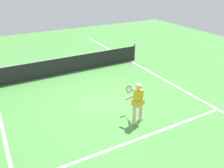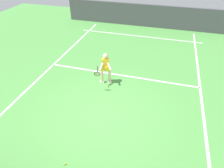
{
  "view_description": "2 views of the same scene",
  "coord_description": "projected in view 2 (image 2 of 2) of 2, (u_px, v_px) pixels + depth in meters",
  "views": [
    {
      "loc": [
        -3.75,
        -7.93,
        4.99
      ],
      "look_at": [
        0.29,
        -0.57,
        0.98
      ],
      "focal_mm": 38.04,
      "sensor_mm": 36.0,
      "label": 1
    },
    {
      "loc": [
        -1.95,
        5.37,
        5.54
      ],
      "look_at": [
        -0.12,
        -0.91,
        0.82
      ],
      "focal_mm": 31.69,
      "sensor_mm": 36.0,
      "label": 2
    }
  ],
  "objects": [
    {
      "name": "sideline_right_marking",
      "position": [
        20.0,
        96.0,
        8.73
      ],
      "size": [
        0.1,
        19.46,
        0.01
      ],
      "primitive_type": "cube",
      "color": "white",
      "rests_on": "ground"
    },
    {
      "name": "tennis_ball_near",
      "position": [
        65.0,
        164.0,
        6.03
      ],
      "size": [
        0.07,
        0.07,
        0.07
      ],
      "primitive_type": "sphere",
      "color": "#D1E533",
      "rests_on": "ground"
    },
    {
      "name": "court_back_wall",
      "position": [
        144.0,
        15.0,
        15.49
      ],
      "size": [
        12.68,
        0.24,
        1.69
      ],
      "primitive_type": "cube",
      "color": "#47474C",
      "rests_on": "ground"
    },
    {
      "name": "sideline_left_marking",
      "position": [
        206.0,
        134.0,
        6.99
      ],
      "size": [
        0.1,
        19.46,
        0.01
      ],
      "primitive_type": "cube",
      "color": "white",
      "rests_on": "ground"
    },
    {
      "name": "baseline_marking",
      "position": [
        139.0,
        36.0,
        14.27
      ],
      "size": [
        8.68,
        0.1,
        0.01
      ],
      "primitive_type": "cube",
      "color": "white",
      "rests_on": "ground"
    },
    {
      "name": "ground_plane",
      "position": [
        103.0,
        113.0,
        7.87
      ],
      "size": [
        27.9,
        27.9,
        0.0
      ],
      "primitive_type": "plane",
      "color": "#4C9342"
    },
    {
      "name": "service_line_marking",
      "position": [
        121.0,
        75.0,
        10.1
      ],
      "size": [
        7.68,
        0.1,
        0.01
      ],
      "primitive_type": "cube",
      "color": "white",
      "rests_on": "ground"
    },
    {
      "name": "tennis_player",
      "position": [
        105.0,
        68.0,
        9.06
      ],
      "size": [
        0.65,
        1.08,
        1.55
      ],
      "color": "beige",
      "rests_on": "ground"
    }
  ]
}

